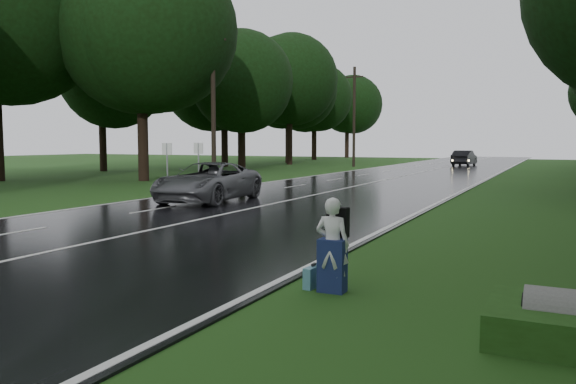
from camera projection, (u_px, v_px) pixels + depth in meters
ground at (20, 260)px, 11.81m from camera, size 160.00×160.00×0.00m
road at (346, 188)px, 29.72m from camera, size 12.00×140.00×0.04m
lane_center at (346, 188)px, 29.72m from camera, size 0.12×140.00×0.01m
grey_car at (208, 182)px, 23.02m from camera, size 3.21×5.99×1.60m
far_car at (464, 158)px, 57.48m from camera, size 1.99×4.87×1.57m
hitchhiker at (333, 248)px, 9.23m from camera, size 0.58×0.52×1.58m
suitcase at (314, 277)px, 9.56m from camera, size 0.19×0.52×0.36m
utility_pole_mid at (214, 183)px, 33.64m from camera, size 1.80×0.28×9.34m
utility_pole_far at (354, 167)px, 56.19m from camera, size 1.80×0.28×9.88m
road_sign_a at (168, 192)px, 27.62m from camera, size 0.58×0.10×2.43m
road_sign_b at (199, 188)px, 30.00m from camera, size 0.58×0.10×2.43m
tree_left_d at (144, 181)px, 35.85m from camera, size 10.61×10.61×16.57m
tree_left_e at (242, 169)px, 51.06m from camera, size 8.44×8.44×13.19m
tree_left_f at (290, 165)px, 61.61m from camera, size 10.60×10.60×16.57m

